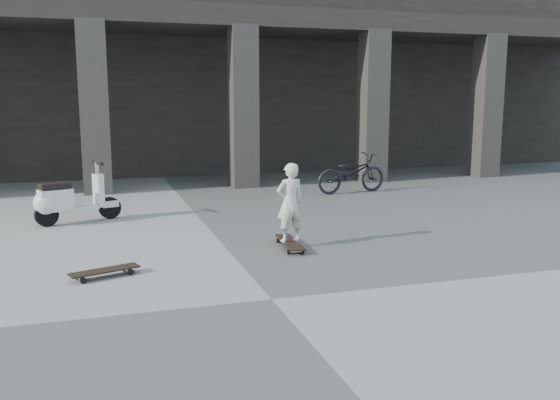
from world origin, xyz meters
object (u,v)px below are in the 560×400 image
object	(u,v)px
longboard	(290,243)
skateboard_spare	(105,271)
child	(290,203)
bicycle	(351,173)
scooter	(63,200)

from	to	relation	value
longboard	skateboard_spare	xyz separation A→B (m)	(-2.69, -0.73, -0.00)
skateboard_spare	child	size ratio (longest dim) A/B	0.75
longboard	bicycle	bearing A→B (deg)	-28.95
skateboard_spare	scooter	size ratio (longest dim) A/B	0.59
scooter	bicycle	size ratio (longest dim) A/B	0.83
skateboard_spare	longboard	bearing A→B (deg)	-4.12
skateboard_spare	bicycle	bearing A→B (deg)	23.65
longboard	child	distance (m)	0.61
skateboard_spare	child	xyz separation A→B (m)	(2.69, 0.73, 0.61)
child	scooter	distance (m)	4.36
skateboard_spare	bicycle	distance (m)	7.86
bicycle	skateboard_spare	bearing A→B (deg)	125.57
longboard	scooter	distance (m)	4.37
skateboard_spare	child	distance (m)	2.85
scooter	bicycle	bearing A→B (deg)	-4.30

